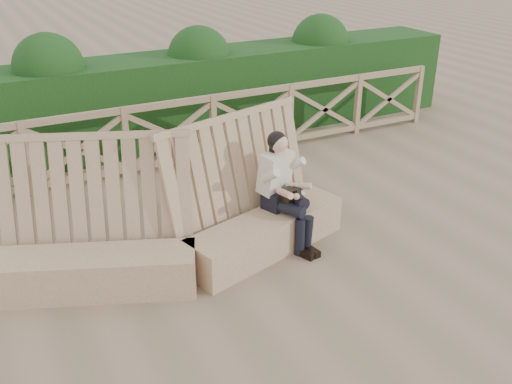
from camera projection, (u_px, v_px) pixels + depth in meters
name	position (u px, v px, depth m)	size (l,w,h in m)	color
ground	(282.00, 277.00, 6.32)	(60.00, 60.00, 0.00)	brown
bench	(183.00, 235.00, 6.36)	(4.12, 1.49, 1.58)	#7D6247
woman	(283.00, 186.00, 6.70)	(0.53, 0.89, 1.40)	black
guardrail	(171.00, 135.00, 8.89)	(10.10, 0.09, 1.10)	#7D6149
hedge	(147.00, 103.00, 9.76)	(12.00, 1.20, 1.50)	black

